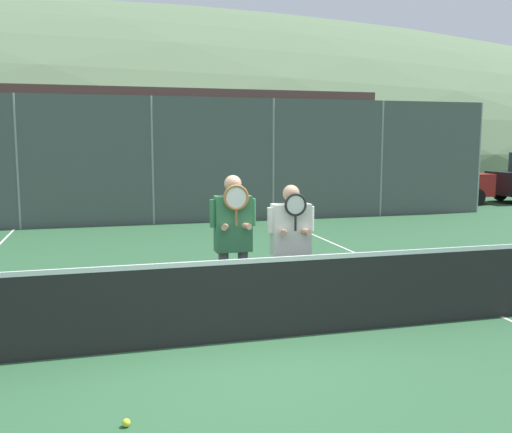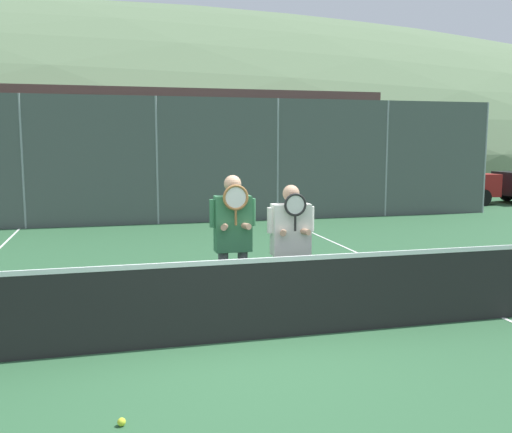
{
  "view_description": "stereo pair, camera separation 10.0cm",
  "coord_description": "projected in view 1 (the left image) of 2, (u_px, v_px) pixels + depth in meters",
  "views": [
    {
      "loc": [
        -1.37,
        -6.15,
        2.28
      ],
      "look_at": [
        0.55,
        0.95,
        1.31
      ],
      "focal_mm": 40.0,
      "sensor_mm": 36.0,
      "label": 1
    },
    {
      "loc": [
        -1.27,
        -6.17,
        2.28
      ],
      "look_at": [
        0.55,
        0.95,
        1.31
      ],
      "focal_mm": 40.0,
      "sensor_mm": 36.0,
      "label": 2
    }
  ],
  "objects": [
    {
      "name": "court_line_right_sideline",
      "position": [
        390.0,
        268.0,
        10.35
      ],
      "size": [
        0.05,
        16.0,
        0.01
      ],
      "primitive_type": "cube",
      "color": "white",
      "rests_on": "ground_plane"
    },
    {
      "name": "player_center_left",
      "position": [
        291.0,
        239.0,
        7.32
      ],
      "size": [
        0.63,
        0.34,
        1.74
      ],
      "color": "#56565B",
      "rests_on": "ground_plane"
    },
    {
      "name": "player_leftmost",
      "position": [
        233.0,
        234.0,
        7.22
      ],
      "size": [
        0.6,
        0.34,
        1.87
      ],
      "color": "#56565B",
      "rests_on": "ground_plane"
    },
    {
      "name": "tennis_ball_on_court",
      "position": [
        126.0,
        423.0,
        4.58
      ],
      "size": [
        0.07,
        0.07,
        0.07
      ],
      "color": "#CCDB33",
      "rests_on": "ground_plane"
    },
    {
      "name": "car_left_of_center",
      "position": [
        149.0,
        186.0,
        18.21
      ],
      "size": [
        4.57,
        2.0,
        1.67
      ],
      "color": "silver",
      "rests_on": "ground_plane"
    },
    {
      "name": "car_right_of_center",
      "position": [
        428.0,
        179.0,
        20.86
      ],
      "size": [
        4.43,
        1.96,
        1.79
      ],
      "color": "maroon",
      "rests_on": "ground_plane"
    },
    {
      "name": "ground_plane",
      "position": [
        231.0,
        342.0,
        6.53
      ],
      "size": [
        120.0,
        120.0,
        0.0
      ],
      "primitive_type": "plane",
      "color": "#2D5B38"
    },
    {
      "name": "car_center",
      "position": [
        300.0,
        184.0,
        19.45
      ],
      "size": [
        4.62,
        2.02,
        1.68
      ],
      "color": "navy",
      "rests_on": "ground_plane"
    },
    {
      "name": "clubhouse_building",
      "position": [
        123.0,
        147.0,
        21.61
      ],
      "size": [
        18.15,
        5.5,
        4.1
      ],
      "color": "#9EA3A8",
      "rests_on": "ground_plane"
    },
    {
      "name": "hill_distant",
      "position": [
        116.0,
        165.0,
        55.61
      ],
      "size": [
        133.82,
        74.34,
        26.02
      ],
      "color": "#5B7551",
      "rests_on": "ground_plane"
    },
    {
      "name": "tennis_net",
      "position": [
        231.0,
        300.0,
        6.47
      ],
      "size": [
        9.78,
        0.09,
        1.06
      ],
      "color": "gray",
      "rests_on": "ground_plane"
    },
    {
      "name": "fence_back",
      "position": [
        153.0,
        161.0,
        15.69
      ],
      "size": [
        20.93,
        0.06,
        3.52
      ],
      "color": "gray",
      "rests_on": "ground_plane"
    }
  ]
}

